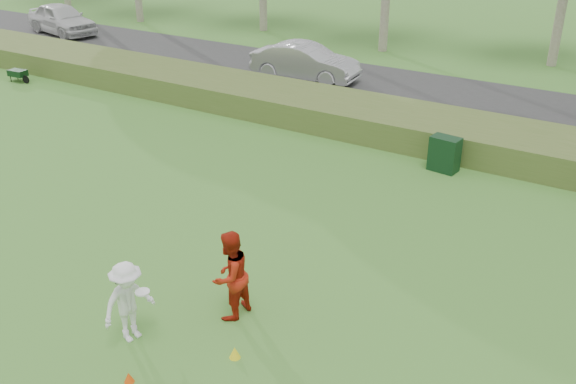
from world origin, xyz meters
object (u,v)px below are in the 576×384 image
Objects in this scene: car_left at (62,19)px; cone_yellow at (235,352)px; player_red at (230,275)px; utility_cabinet at (444,154)px; player_white at (128,302)px; car_mid at (305,62)px; cone_orange at (129,377)px.

cone_yellow is at bearing -112.92° from car_left.
car_left is (-23.51, 16.12, -0.03)m from player_red.
utility_cabinet is at bearing 176.87° from player_red.
player_white is 10.97m from utility_cabinet.
cone_yellow is 18.18m from car_mid.
utility_cabinet is at bearing 82.34° from cone_orange.
car_mid is at bearing 111.04° from cone_orange.
car_mid is (-7.22, 15.28, -0.10)m from player_red.
utility_cabinet is (2.36, 10.70, -0.30)m from player_white.
player_red is (1.19, 1.57, 0.11)m from player_white.
car_left is at bearing 144.84° from cone_yellow.
cone_orange is 1.90m from cone_yellow.
car_left reaches higher than utility_cabinet.
cone_orange is (0.80, -0.91, -0.73)m from player_white.
car_mid is at bearing -150.50° from player_red.
cone_yellow is 29.76m from car_left.
player_white is at bearing -32.81° from player_red.
cone_yellow is (1.99, 0.56, -0.71)m from player_white.
player_white is 2.19m from cone_yellow.
utility_cabinet is at bearing -130.63° from car_mid.
cone_orange is at bearing -90.98° from utility_cabinet.
car_mid reaches higher than cone_orange.
player_white is 7.16× the size of cone_yellow.
player_red is at bearing -90.65° from utility_cabinet.
cone_yellow is at bearing -158.18° from car_mid.
player_white is 0.88× the size of player_red.
player_red reaches higher than player_white.
player_white is 0.33× the size of car_left.
car_mid is at bearing 116.23° from cone_yellow.
car_mid is at bearing -80.69° from car_left.
player_red reaches higher than car_mid.
cone_yellow is at bearing 42.73° from player_red.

